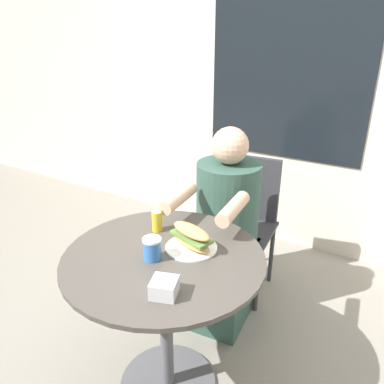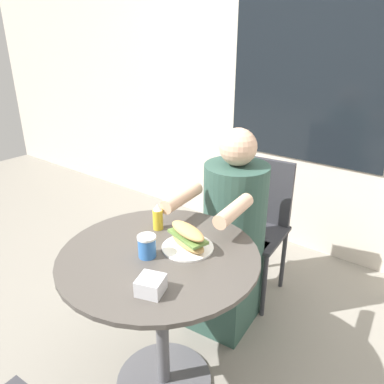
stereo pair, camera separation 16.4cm
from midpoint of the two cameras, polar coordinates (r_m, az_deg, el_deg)
The scene contains 9 objects.
ground_plane at distance 2.06m, azimuth -6.20°, elevation -27.09°, with size 8.00×8.00×0.00m, color gray.
storefront_wall at distance 2.82m, azimuth 14.39°, elevation 18.80°, with size 8.00×0.09×2.80m.
cafe_table at distance 1.68m, azimuth -7.02°, elevation -15.02°, with size 0.84×0.84×0.74m.
diner_chair at distance 2.40m, azimuth 6.46°, elevation -3.15°, with size 0.41×0.41×0.87m.
seated_diner at distance 2.14m, azimuth 2.70°, elevation -7.51°, with size 0.40×0.64×1.14m.
sandwich_on_plate at distance 1.58m, azimuth -3.10°, elevation -7.23°, with size 0.22×0.22×0.10m.
drink_cup at distance 1.53m, azimuth -9.19°, elevation -8.60°, with size 0.08×0.08×0.09m.
napkin_box at distance 1.34m, azimuth -7.85°, elevation -14.34°, with size 0.11×0.11×0.06m.
condiment_bottle at distance 1.72m, azimuth -8.10°, elevation -4.14°, with size 0.05×0.05×0.12m.
Camera 1 is at (0.78, -1.06, 1.58)m, focal length 35.00 mm.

